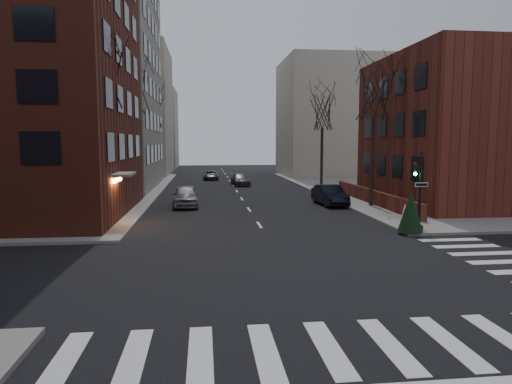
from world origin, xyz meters
TOP-DOWN VIEW (x-y plane):
  - ground at (0.00, 0.00)m, footprint 160.00×160.00m
  - building_left_tan at (-17.00, 34.00)m, footprint 18.00×18.00m
  - building_right_brick at (16.50, 19.00)m, footprint 12.00×14.00m
  - low_wall_right at (9.30, 19.00)m, footprint 0.35×16.00m
  - building_distant_la at (-15.00, 55.00)m, footprint 14.00×16.00m
  - building_distant_ra at (15.00, 50.00)m, footprint 14.00×14.00m
  - building_distant_lb at (-13.00, 72.00)m, footprint 10.00×12.00m
  - traffic_signal at (7.94, 8.99)m, footprint 0.76×0.44m
  - tree_left_a at (-8.80, 14.00)m, footprint 4.18×4.18m
  - tree_left_b at (-8.80, 26.00)m, footprint 4.40×4.40m
  - tree_left_c at (-8.80, 40.00)m, footprint 3.96×3.96m
  - tree_right_a at (8.80, 18.00)m, footprint 3.96×3.96m
  - tree_right_b at (8.80, 32.00)m, footprint 3.74×3.74m
  - streetlamp_near at (-8.20, 22.00)m, footprint 0.36×0.36m
  - streetlamp_far at (-8.20, 42.00)m, footprint 0.36×0.36m
  - parked_sedan at (6.20, 19.60)m, footprint 1.86×4.61m
  - car_lane_silver at (-4.47, 20.01)m, footprint 1.99×4.59m
  - car_lane_gray at (0.80, 35.81)m, footprint 2.12×4.39m
  - car_lane_far at (-2.23, 43.86)m, footprint 2.00×4.14m
  - sandwich_board at (8.65, 11.94)m, footprint 0.55×0.64m
  - evergreen_shrub at (7.30, 8.50)m, footprint 1.59×1.59m

SIDE VIEW (x-z plane):
  - ground at x=0.00m, z-range 0.00..0.00m
  - car_lane_far at x=-2.23m, z-range 0.00..1.14m
  - sandwich_board at x=8.65m, z-range 0.15..1.02m
  - car_lane_gray at x=0.80m, z-range 0.00..1.23m
  - low_wall_right at x=9.30m, z-range 0.15..1.15m
  - parked_sedan at x=6.20m, z-range 0.00..1.49m
  - car_lane_silver at x=-4.47m, z-range 0.00..1.54m
  - evergreen_shrub at x=7.30m, z-range 0.15..2.25m
  - traffic_signal at x=7.94m, z-range -0.09..3.91m
  - streetlamp_near at x=-8.20m, z-range 1.10..7.38m
  - streetlamp_far at x=-8.20m, z-range 1.10..7.38m
  - building_right_brick at x=16.50m, z-range 0.00..11.00m
  - building_distant_lb at x=-13.00m, z-range 0.00..14.00m
  - tree_right_b at x=8.80m, z-range 3.00..12.18m
  - building_distant_ra at x=15.00m, z-range 0.00..16.00m
  - tree_left_c at x=-8.80m, z-range 3.17..12.89m
  - tree_right_a at x=8.80m, z-range 3.17..12.89m
  - tree_left_a at x=-8.80m, z-range 3.34..13.60m
  - tree_left_b at x=-8.80m, z-range 3.51..14.31m
  - building_distant_la at x=-15.00m, z-range 0.00..18.00m
  - building_left_tan at x=-17.00m, z-range 0.00..28.00m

